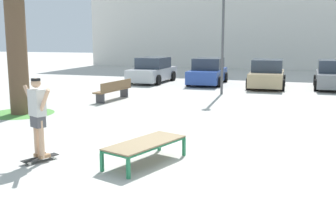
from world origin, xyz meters
name	(u,v)px	position (x,y,z in m)	size (l,w,h in m)	color
ground_plane	(166,161)	(0.00, 0.00, 0.00)	(120.00, 120.00, 0.00)	#B7B5AD
skate_box	(145,144)	(-0.37, -0.24, 0.41)	(1.32, 2.04, 0.46)	#237A4C
skateboard	(40,158)	(-2.54, -0.86, 0.08)	(0.50, 0.81, 0.09)	black
skater	(38,112)	(-2.54, -0.86, 1.07)	(0.95, 0.47, 1.69)	tan
grass_patch_near_left	(21,113)	(-6.58, 3.54, 0.00)	(2.28, 2.28, 0.01)	#519342
car_silver	(153,71)	(-5.72, 14.45, 0.69)	(2.00, 4.24, 1.50)	#B7BABF
car_blue	(208,72)	(-2.34, 14.58, 0.69)	(2.04, 4.26, 1.50)	#28479E
car_tan	(267,75)	(1.03, 14.07, 0.69)	(1.98, 4.23, 1.50)	tan
car_grey	(334,76)	(4.42, 14.61, 0.69)	(2.00, 4.24, 1.50)	slate
park_bench	(114,90)	(-4.84, 7.35, 0.45)	(0.67, 2.43, 0.83)	brown
light_post	(223,12)	(-0.79, 10.62, 3.83)	(0.36, 0.36, 5.83)	#4C4C51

